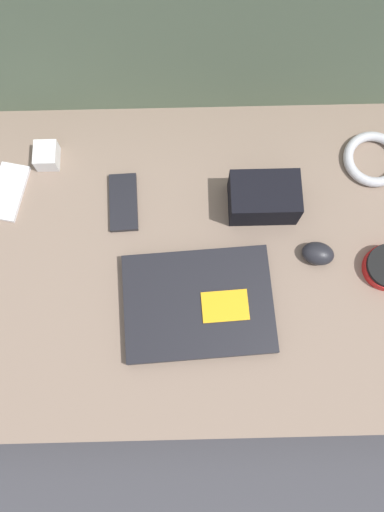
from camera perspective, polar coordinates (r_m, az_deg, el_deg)
The scene contains 10 objects.
ground_plane at distance 1.13m, azimuth 0.00°, elevation -1.91°, with size 8.00×8.00×0.00m, color #38383D.
couch_seat at distance 1.07m, azimuth 0.00°, elevation -1.15°, with size 1.12×0.69×0.12m.
couch_backrest at distance 1.11m, azimuth -0.57°, elevation 24.28°, with size 1.12×0.20×0.49m.
laptop at distance 0.98m, azimuth 0.77°, elevation -5.49°, with size 0.30×0.23×0.03m.
computer_mouse at distance 1.03m, azimuth 14.18°, elevation 0.29°, with size 0.07×0.06×0.04m.
phone_silver at distance 1.05m, azimuth -7.84°, elevation 6.09°, with size 0.06×0.13×0.01m.
phone_black at distance 1.12m, azimuth -20.26°, elevation 6.90°, with size 0.09×0.14×0.01m.
camera_pouch at distance 1.02m, azimuth 8.21°, elevation 6.59°, with size 0.14×0.09×0.08m.
charger_brick at distance 1.11m, azimuth -16.27°, elevation 10.95°, with size 0.05×0.05×0.04m.
cable_coil at distance 1.15m, azimuth 20.01°, elevation 10.38°, with size 0.13×0.13×0.02m.
Camera 1 is at (-0.01, -0.26, 1.10)m, focal length 35.00 mm.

